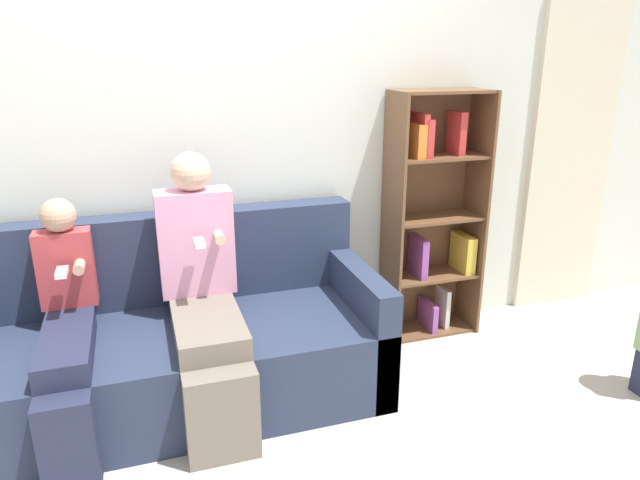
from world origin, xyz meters
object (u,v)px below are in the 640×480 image
bookshelf (432,214)px  couch (171,347)px  adult_seated (203,289)px  child_seated (66,332)px

bookshelf → couch: bearing=-169.2°
adult_seated → child_seated: 0.64m
adult_seated → couch: bearing=149.0°
bookshelf → adult_seated: bearing=-164.1°
couch → adult_seated: 0.40m
couch → bookshelf: 1.73m
child_seated → bookshelf: (2.09, 0.47, 0.24)m
couch → bookshelf: (1.63, 0.31, 0.48)m
adult_seated → bookshelf: bookshelf is taller
adult_seated → bookshelf: size_ratio=0.83×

